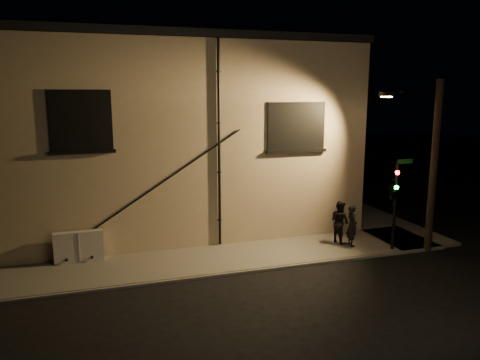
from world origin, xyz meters
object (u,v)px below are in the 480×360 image
object	(u,v)px
pedestrian_a	(352,225)
pedestrian_b	(340,222)
utility_cabinet	(79,247)
streetlamp_pole	(431,162)
traffic_signal	(393,190)

from	to	relation	value
pedestrian_a	pedestrian_b	bearing A→B (deg)	31.84
utility_cabinet	streetlamp_pole	world-z (taller)	streetlamp_pole
pedestrian_a	pedestrian_b	size ratio (longest dim) A/B	0.96
pedestrian_a	streetlamp_pole	bearing A→B (deg)	-106.36
pedestrian_a	traffic_signal	size ratio (longest dim) A/B	0.47
utility_cabinet	traffic_signal	size ratio (longest dim) A/B	0.48
utility_cabinet	pedestrian_a	distance (m)	10.85
utility_cabinet	pedestrian_b	distance (m)	10.54
streetlamp_pole	utility_cabinet	bearing A→B (deg)	168.60
pedestrian_a	pedestrian_b	distance (m)	0.61
pedestrian_a	streetlamp_pole	world-z (taller)	streetlamp_pole
traffic_signal	streetlamp_pole	xyz separation A→B (m)	(1.52, -0.20, 1.08)
streetlamp_pole	pedestrian_b	bearing A→B (deg)	149.64
utility_cabinet	traffic_signal	distance (m)	12.33
pedestrian_a	traffic_signal	xyz separation A→B (m)	(1.18, -0.99, 1.62)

